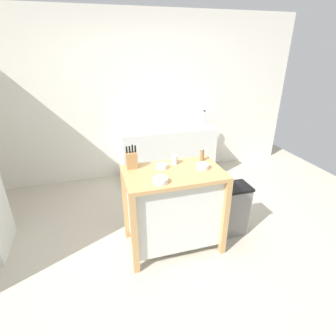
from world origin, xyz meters
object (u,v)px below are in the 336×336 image
Objects in this scene: kitchen_island at (173,206)px; bottle_dish_soap at (204,118)px; sink_faucet at (165,119)px; drinking_cup at (174,160)px; bowl_ceramic_small at (162,166)px; trash_bin at (232,209)px; bowl_ceramic_wide at (203,166)px; bowl_stoneware_deep at (160,180)px; pepper_grinder at (202,155)px; knife_block at (132,160)px.

bottle_dish_soap is at bearing 57.65° from kitchen_island.
drinking_cup is at bearing -102.33° from sink_faucet.
bottle_dish_soap reaches higher than sink_faucet.
bowl_ceramic_small is 1.06m from trash_bin.
bowl_ceramic_small is at bearing 173.82° from trash_bin.
bowl_ceramic_wide is 0.21× the size of trash_bin.
pepper_grinder is (0.58, 0.37, 0.04)m from bowl_stoneware_deep.
knife_block reaches higher than bowl_ceramic_small.
bowl_ceramic_wide is at bearing -17.81° from knife_block.
drinking_cup reaches higher than bowl_stoneware_deep.
bottle_dish_soap reaches higher than trash_bin.
drinking_cup reaches higher than bowl_ceramic_wide.
bottle_dish_soap is at bearing -9.93° from sink_faucet.
pepper_grinder is at bearing 69.05° from bowl_ceramic_wide.
pepper_grinder is at bearing -114.48° from bottle_dish_soap.
knife_block reaches higher than drinking_cup.
bottle_dish_soap is (0.66, -0.11, 0.00)m from sink_faucet.
bowl_ceramic_wide is 0.77m from trash_bin.
pepper_grinder reaches higher than trash_bin.
kitchen_island is 8.25× the size of bowl_ceramic_small.
knife_block is at bearing 177.55° from pepper_grinder.
bottle_dish_soap reaches higher than drinking_cup.
knife_block is at bearing -134.51° from bottle_dish_soap.
bowl_stoneware_deep is (0.20, -0.41, -0.06)m from knife_block.
knife_block is 2.05× the size of bowl_ceramic_small.
trash_bin is (0.75, 0.03, -0.20)m from kitchen_island.
kitchen_island is 0.64m from pepper_grinder.
bowl_ceramic_wide is at bearing -38.08° from drinking_cup.
sink_faucet is (0.43, 1.82, 0.48)m from kitchen_island.
drinking_cup reaches higher than kitchen_island.
knife_block reaches higher than bowl_ceramic_wide.
knife_block is 1.07× the size of bottle_dish_soap.
bottle_dish_soap is (1.17, 1.59, 0.04)m from bowl_ceramic_small.
kitchen_island is 4.31× the size of bottle_dish_soap.
knife_block reaches higher than trash_bin.
bowl_ceramic_wide is 0.21m from pepper_grinder.
knife_block reaches higher than pepper_grinder.
knife_block is 2.09m from bottle_dish_soap.
drinking_cup is (0.26, 0.37, 0.02)m from bowl_stoneware_deep.
bowl_ceramic_small is 1.36× the size of drinking_cup.
bowl_stoneware_deep reaches higher than bowl_ceramic_wide.
kitchen_island is 0.52m from bowl_stoneware_deep.
knife_block reaches higher than sink_faucet.
knife_block is 0.77m from pepper_grinder.
drinking_cup is at bearing 167.23° from trash_bin.
bowl_stoneware_deep is 2.29m from bottle_dish_soap.
bowl_ceramic_wide is at bearing -2.17° from kitchen_island.
drinking_cup is 0.61× the size of pepper_grinder.
bowl_stoneware_deep is 0.45m from drinking_cup.
bowl_ceramic_wide is 1.48× the size of drinking_cup.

